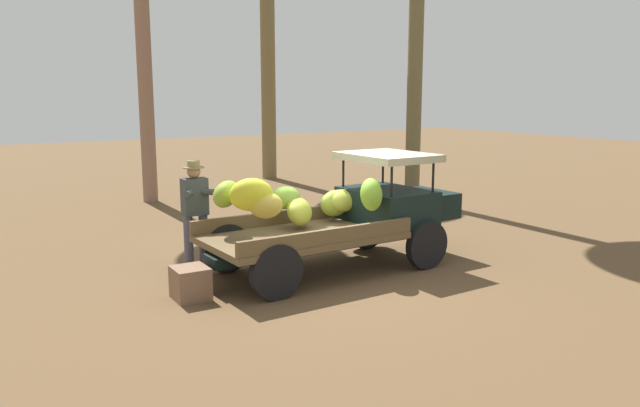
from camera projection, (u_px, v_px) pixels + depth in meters
ground_plane at (332, 271)px, 10.05m from camera, size 60.00×60.00×0.00m
truck at (347, 213)px, 10.18m from camera, size 4.52×1.86×1.83m
farmer at (195, 207)px, 10.13m from camera, size 0.53×0.46×1.76m
wooden_crate at (190, 283)px, 8.65m from camera, size 0.47×0.51×0.45m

